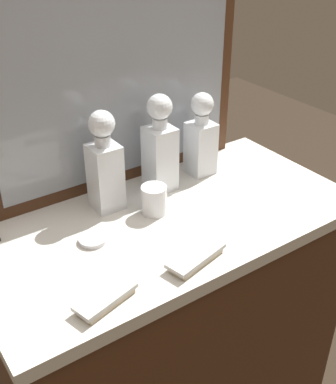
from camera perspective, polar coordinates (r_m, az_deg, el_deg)
dresser at (r=1.65m, az=0.00°, el=-16.71°), size 1.05×0.53×0.95m
dresser_mirror at (r=1.39m, az=-6.01°, el=12.83°), size 0.82×0.03×0.63m
crystal_decanter_center at (r=1.42m, az=-0.94°, el=4.62°), size 0.08×0.08×0.29m
crystal_decanter_right at (r=1.51m, az=3.84°, el=5.83°), size 0.08×0.08×0.26m
crystal_decanter_left at (r=1.33m, az=-7.33°, el=2.49°), size 0.08×0.08×0.29m
crystal_tumbler_right at (r=1.34m, az=-1.63°, el=-1.07°), size 0.07×0.07×0.08m
silver_brush_far_left at (r=1.18m, az=3.25°, el=-7.61°), size 0.17×0.09×0.02m
silver_brush_left at (r=1.08m, az=-7.25°, el=-12.19°), size 0.15×0.09×0.02m
porcelain_dish at (r=1.26m, az=-8.72°, el=-5.49°), size 0.07×0.07×0.01m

